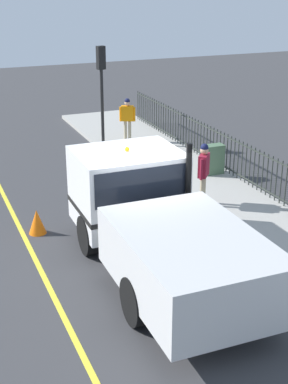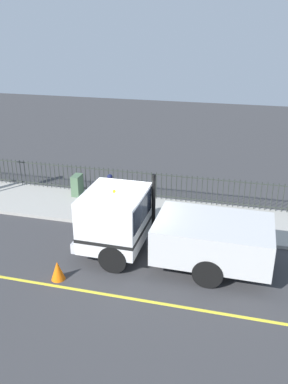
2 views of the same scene
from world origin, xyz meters
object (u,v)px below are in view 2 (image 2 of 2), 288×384
work_truck (158,226)px  utility_cabinet (77,185)px  traffic_cone (58,271)px  worker_standing (110,190)px

work_truck → utility_cabinet: 6.45m
utility_cabinet → traffic_cone: (-6.24, -2.00, -0.30)m
work_truck → traffic_cone: size_ratio=10.08×
traffic_cone → work_truck: bearing=-54.7°
work_truck → traffic_cone: bearing=125.9°
work_truck → utility_cabinet: work_truck is taller
work_truck → worker_standing: bearing=44.8°
worker_standing → utility_cabinet: bearing=-174.5°
work_truck → worker_standing: 3.77m
worker_standing → traffic_cone: 4.79m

